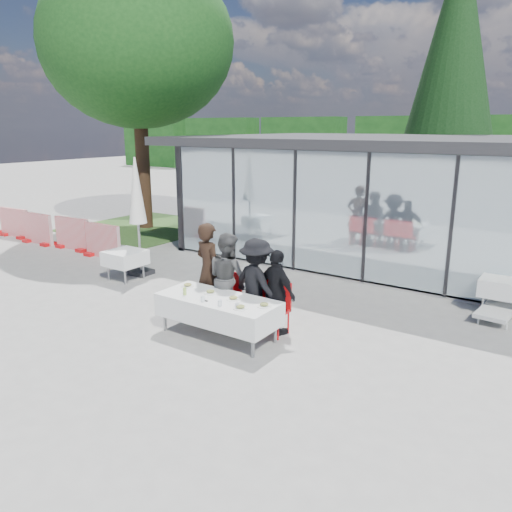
{
  "coord_description": "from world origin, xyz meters",
  "views": [
    {
      "loc": [
        5.4,
        -7.06,
        3.74
      ],
      "look_at": [
        -0.21,
        1.2,
        1.13
      ],
      "focal_mm": 35.0,
      "sensor_mm": 36.0,
      "label": 1
    }
  ],
  "objects_px": {
    "diner_a": "(209,270)",
    "diner_chair_b": "(229,294)",
    "folded_eyeglasses": "(204,300)",
    "plate_b": "(210,292)",
    "dining_table": "(218,309)",
    "construction_barriers": "(40,230)",
    "diner_chair_a": "(210,290)",
    "diner_chair_d": "(278,305)",
    "spare_table_right": "(503,287)",
    "conifer_tree": "(454,62)",
    "deciduous_tree": "(136,44)",
    "juice_bottle": "(185,291)",
    "spare_table_left": "(125,258)",
    "plate_c": "(233,298)",
    "diner_c": "(257,284)",
    "market_umbrella": "(137,199)",
    "lounger": "(500,304)",
    "plate_a": "(188,285)",
    "plate_d": "(264,305)",
    "diner_b": "(228,278)",
    "diner_d": "(277,293)",
    "diner_chair_c": "(258,301)",
    "plate_extra": "(240,307)"
  },
  "relations": [
    {
      "from": "diner_a",
      "to": "diner_chair_b",
      "type": "distance_m",
      "value": 0.64
    },
    {
      "from": "diner_chair_c",
      "to": "market_umbrella",
      "type": "bearing_deg",
      "value": 164.69
    },
    {
      "from": "plate_b",
      "to": "spare_table_left",
      "type": "relative_size",
      "value": 0.29
    },
    {
      "from": "diner_chair_c",
      "to": "conifer_tree",
      "type": "bearing_deg",
      "value": 89.72
    },
    {
      "from": "plate_b",
      "to": "spare_table_right",
      "type": "relative_size",
      "value": 0.29
    },
    {
      "from": "diner_b",
      "to": "spare_table_right",
      "type": "bearing_deg",
      "value": -122.15
    },
    {
      "from": "dining_table",
      "to": "construction_barriers",
      "type": "distance_m",
      "value": 9.86
    },
    {
      "from": "diner_b",
      "to": "diner_c",
      "type": "xyz_separation_m",
      "value": [
        0.67,
        0.0,
        -0.01
      ]
    },
    {
      "from": "conifer_tree",
      "to": "diner_chair_b",
      "type": "bearing_deg",
      "value": -93.31
    },
    {
      "from": "diner_d",
      "to": "plate_c",
      "type": "relative_size",
      "value": 6.3
    },
    {
      "from": "diner_b",
      "to": "plate_d",
      "type": "xyz_separation_m",
      "value": [
        1.25,
        -0.63,
        -0.11
      ]
    },
    {
      "from": "plate_d",
      "to": "diner_d",
      "type": "bearing_deg",
      "value": 102.32
    },
    {
      "from": "diner_b",
      "to": "spare_table_left",
      "type": "relative_size",
      "value": 2.06
    },
    {
      "from": "market_umbrella",
      "to": "lounger",
      "type": "height_order",
      "value": "market_umbrella"
    },
    {
      "from": "diner_a",
      "to": "diner_c",
      "type": "bearing_deg",
      "value": -165.03
    },
    {
      "from": "diner_chair_b",
      "to": "plate_c",
      "type": "relative_size",
      "value": 3.85
    },
    {
      "from": "diner_chair_c",
      "to": "deciduous_tree",
      "type": "bearing_deg",
      "value": 147.51
    },
    {
      "from": "spare_table_left",
      "to": "diner_chair_a",
      "type": "bearing_deg",
      "value": -12.11
    },
    {
      "from": "plate_b",
      "to": "plate_d",
      "type": "bearing_deg",
      "value": -1.12
    },
    {
      "from": "diner_chair_d",
      "to": "juice_bottle",
      "type": "bearing_deg",
      "value": -145.46
    },
    {
      "from": "diner_chair_c",
      "to": "lounger",
      "type": "xyz_separation_m",
      "value": [
        3.72,
        3.25,
        -0.28
      ]
    },
    {
      "from": "diner_chair_c",
      "to": "deciduous_tree",
      "type": "distance_m",
      "value": 12.15
    },
    {
      "from": "dining_table",
      "to": "diner_b",
      "type": "relative_size",
      "value": 1.27
    },
    {
      "from": "deciduous_tree",
      "to": "market_umbrella",
      "type": "bearing_deg",
      "value": -45.01
    },
    {
      "from": "deciduous_tree",
      "to": "construction_barriers",
      "type": "bearing_deg",
      "value": -103.63
    },
    {
      "from": "plate_a",
      "to": "spare_table_left",
      "type": "xyz_separation_m",
      "value": [
        -3.22,
        1.28,
        -0.22
      ]
    },
    {
      "from": "diner_chair_a",
      "to": "diner_chair_d",
      "type": "xyz_separation_m",
      "value": [
        1.59,
        0.0,
        0.0
      ]
    },
    {
      "from": "market_umbrella",
      "to": "lounger",
      "type": "xyz_separation_m",
      "value": [
        8.19,
        2.03,
        -1.72
      ]
    },
    {
      "from": "juice_bottle",
      "to": "diner_c",
      "type": "bearing_deg",
      "value": 44.17
    },
    {
      "from": "diner_b",
      "to": "folded_eyeglasses",
      "type": "height_order",
      "value": "diner_b"
    },
    {
      "from": "dining_table",
      "to": "plate_d",
      "type": "relative_size",
      "value": 8.94
    },
    {
      "from": "juice_bottle",
      "to": "spare_table_right",
      "type": "relative_size",
      "value": 0.16
    },
    {
      "from": "plate_a",
      "to": "construction_barriers",
      "type": "bearing_deg",
      "value": 164.17
    },
    {
      "from": "folded_eyeglasses",
      "to": "plate_a",
      "type": "bearing_deg",
      "value": 150.71
    },
    {
      "from": "diner_b",
      "to": "diner_chair_c",
      "type": "relative_size",
      "value": 1.82
    },
    {
      "from": "folded_eyeglasses",
      "to": "plate_b",
      "type": "bearing_deg",
      "value": 114.55
    },
    {
      "from": "diner_chair_d",
      "to": "market_umbrella",
      "type": "relative_size",
      "value": 0.33
    },
    {
      "from": "diner_chair_b",
      "to": "conifer_tree",
      "type": "height_order",
      "value": "conifer_tree"
    },
    {
      "from": "folded_eyeglasses",
      "to": "diner_chair_d",
      "type": "bearing_deg",
      "value": 48.69
    },
    {
      "from": "plate_b",
      "to": "spare_table_right",
      "type": "xyz_separation_m",
      "value": [
        4.33,
        4.12,
        -0.22
      ]
    },
    {
      "from": "diner_chair_d",
      "to": "plate_b",
      "type": "bearing_deg",
      "value": -149.14
    },
    {
      "from": "deciduous_tree",
      "to": "diner_b",
      "type": "bearing_deg",
      "value": -34.7
    },
    {
      "from": "diner_a",
      "to": "diner_chair_d",
      "type": "xyz_separation_m",
      "value": [
        1.59,
        0.03,
        -0.42
      ]
    },
    {
      "from": "dining_table",
      "to": "diner_c",
      "type": "distance_m",
      "value": 0.87
    },
    {
      "from": "plate_b",
      "to": "plate_c",
      "type": "xyz_separation_m",
      "value": [
        0.56,
        -0.04,
        0.0
      ]
    },
    {
      "from": "plate_extra",
      "to": "lounger",
      "type": "relative_size",
      "value": 0.18
    },
    {
      "from": "diner_c",
      "to": "market_umbrella",
      "type": "relative_size",
      "value": 0.58
    },
    {
      "from": "diner_a",
      "to": "diner_chair_a",
      "type": "relative_size",
      "value": 1.97
    },
    {
      "from": "diner_d",
      "to": "market_umbrella",
      "type": "relative_size",
      "value": 0.53
    },
    {
      "from": "diner_chair_b",
      "to": "plate_c",
      "type": "bearing_deg",
      "value": -48.09
    }
  ]
}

